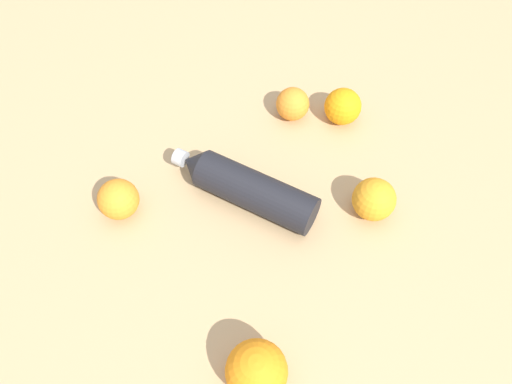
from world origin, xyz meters
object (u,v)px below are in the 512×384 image
at_px(orange_0, 343,106).
at_px(orange_1, 118,199).
at_px(water_bottle, 245,187).
at_px(orange_3, 374,199).
at_px(orange_4, 256,371).
at_px(orange_2, 293,104).

distance_m(orange_0, orange_1, 0.44).
bearing_deg(orange_1, orange_0, 63.10).
distance_m(water_bottle, orange_3, 0.21).
relative_size(water_bottle, orange_4, 3.15).
relative_size(water_bottle, orange_3, 3.69).
bearing_deg(orange_4, water_bottle, 128.61).
height_order(orange_3, orange_4, orange_4).
height_order(orange_0, orange_3, orange_3).
height_order(orange_2, orange_4, orange_4).
xyz_separation_m(orange_1, orange_2, (0.12, 0.34, -0.00)).
relative_size(water_bottle, orange_0, 3.86).
bearing_deg(orange_4, orange_0, 106.68).
height_order(water_bottle, orange_0, orange_0).
height_order(orange_2, orange_3, orange_3).
xyz_separation_m(water_bottle, orange_4, (0.19, -0.23, 0.01)).
bearing_deg(orange_0, water_bottle, -99.57).
distance_m(water_bottle, orange_2, 0.21).
bearing_deg(orange_2, orange_0, 29.54).
bearing_deg(orange_1, orange_4, -15.60).
bearing_deg(orange_0, orange_3, -46.29).
relative_size(orange_0, orange_3, 0.96).
bearing_deg(orange_1, orange_3, 34.93).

